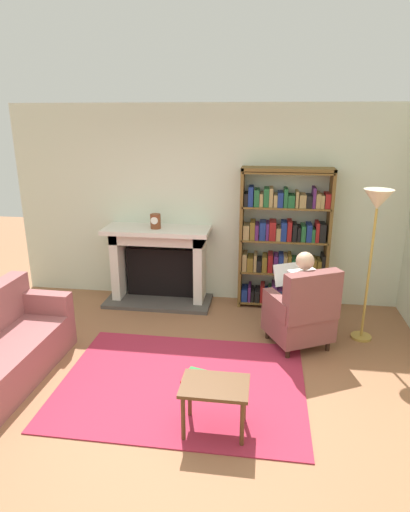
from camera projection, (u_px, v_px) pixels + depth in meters
ground at (176, 402)px, 4.04m from camera, size 14.00×14.00×0.00m
back_wall at (211, 205)px, 6.02m from camera, size 5.60×0.10×2.70m
area_rug at (182, 383)px, 4.32m from camera, size 2.40×1.80×0.01m
fireplace at (159, 262)px, 6.12m from camera, size 1.48×0.64×1.09m
mantel_clock at (155, 221)px, 5.84m from camera, size 0.14×0.14×0.20m
bookshelf at (284, 242)px, 5.82m from camera, size 1.18×0.32×1.91m
armchair_reading at (302, 313)px, 4.88m from camera, size 0.85×0.84×0.97m
seated_reader at (298, 293)px, 4.92m from camera, size 0.52×0.60×1.14m
side_table at (215, 392)px, 3.57m from camera, size 0.56×0.39×0.45m
scattered_books at (207, 379)px, 4.34m from camera, size 0.56×0.36×0.04m
floor_lamp at (376, 214)px, 4.74m from camera, size 0.32×0.32×1.78m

